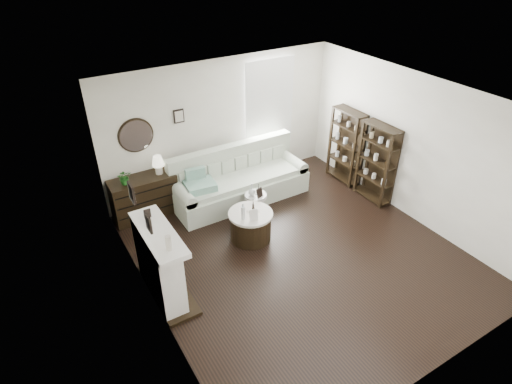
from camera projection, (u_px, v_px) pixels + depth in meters
room at (254, 108)px, 8.79m from camera, size 5.50×5.50×5.50m
fireplace at (160, 266)px, 6.28m from camera, size 0.50×1.40×1.84m
shelf_unit_far at (346, 146)px, 9.08m from camera, size 0.30×0.80×1.60m
shelf_unit_near at (377, 163)px, 8.43m from camera, size 0.30×0.80×1.60m
sofa at (239, 182)px, 8.69m from camera, size 2.75×0.95×1.07m
quilt at (200, 186)px, 8.05m from camera, size 0.60×0.51×0.14m
suitcase at (289, 171)px, 9.40m from camera, size 0.60×0.31×0.38m
dresser at (144, 197)px, 8.13m from camera, size 1.22×0.52×0.81m
table_lamp at (158, 165)px, 7.97m from camera, size 0.30×0.30×0.36m
potted_plant at (125, 177)px, 7.67m from camera, size 0.29×0.26×0.28m
drum_table at (251, 225)px, 7.57m from camera, size 0.78×0.78×0.54m
pedestal_table at (256, 196)px, 8.03m from camera, size 0.42×0.42×0.51m
eiffel_drum at (253, 205)px, 7.45m from camera, size 0.13×0.13×0.21m
bottle_drum at (243, 211)px, 7.20m from camera, size 0.07×0.07×0.31m
card_frame_drum at (254, 215)px, 7.21m from camera, size 0.16×0.09×0.20m
eiffel_ped at (259, 189)px, 8.02m from camera, size 0.12×0.12×0.17m
flask_ped at (252, 189)px, 7.92m from camera, size 0.13×0.13×0.25m
card_frame_ped at (260, 193)px, 7.89m from camera, size 0.15×0.09×0.18m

